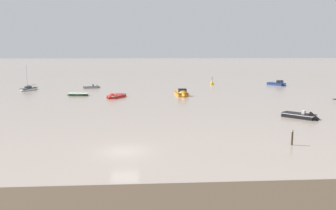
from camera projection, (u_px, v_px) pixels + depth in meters
ground_plane at (124, 151)px, 31.16m from camera, size 800.00×800.00×0.00m
rowboat_moored_1 at (78, 95)px, 70.09m from camera, size 4.60×2.00×0.70m
motorboat_moored_0 at (279, 84)px, 90.50m from camera, size 4.54×5.68×2.09m
motorboat_moored_2 at (304, 117)px, 46.26m from camera, size 4.67×4.89×1.73m
motorboat_moored_4 at (114, 97)px, 66.44m from camera, size 4.00×5.16×1.71m
motorboat_moored_5 at (182, 94)px, 69.67m from camera, size 2.51×6.10×2.26m
sailboat_moored_2 at (29, 89)px, 79.29m from camera, size 3.53×5.75×6.17m
motorboat_moored_8 at (93, 87)px, 84.50m from camera, size 4.40×2.43×1.43m
channel_buoy at (212, 83)px, 92.86m from camera, size 0.90×0.90×2.30m
mooring_post_near at (292, 138)px, 33.20m from camera, size 0.22×0.22×1.63m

